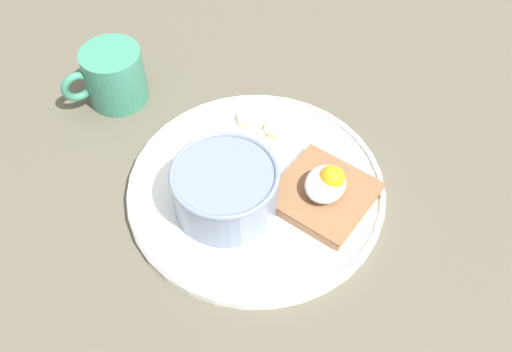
{
  "coord_description": "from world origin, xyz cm",
  "views": [
    {
      "loc": [
        -35.23,
        -18.15,
        55.36
      ],
      "look_at": [
        0.0,
        0.0,
        5.0
      ],
      "focal_mm": 40.0,
      "sensor_mm": 36.0,
      "label": 1
    }
  ],
  "objects_px": {
    "banana_slice_back": "(222,138)",
    "banana_slice_right": "(276,151)",
    "banana_slice_inner": "(276,129)",
    "oatmeal_bowl": "(225,189)",
    "toast_slice": "(324,195)",
    "banana_slice_left": "(254,142)",
    "poached_egg": "(327,182)",
    "banana_slice_front": "(252,118)",
    "coffee_mug": "(113,76)"
  },
  "relations": [
    {
      "from": "coffee_mug",
      "to": "poached_egg",
      "type": "bearing_deg",
      "value": -96.47
    },
    {
      "from": "banana_slice_left",
      "to": "banana_slice_back",
      "type": "xyz_separation_m",
      "value": [
        -0.01,
        0.04,
        0.0
      ]
    },
    {
      "from": "banana_slice_left",
      "to": "banana_slice_right",
      "type": "xyz_separation_m",
      "value": [
        -0.0,
        -0.03,
        0.0
      ]
    },
    {
      "from": "banana_slice_right",
      "to": "banana_slice_left",
      "type": "bearing_deg",
      "value": 87.94
    },
    {
      "from": "banana_slice_right",
      "to": "banana_slice_inner",
      "type": "distance_m",
      "value": 0.04
    },
    {
      "from": "oatmeal_bowl",
      "to": "banana_slice_left",
      "type": "bearing_deg",
      "value": 8.0
    },
    {
      "from": "coffee_mug",
      "to": "banana_slice_right",
      "type": "bearing_deg",
      "value": -90.39
    },
    {
      "from": "poached_egg",
      "to": "banana_slice_inner",
      "type": "height_order",
      "value": "poached_egg"
    },
    {
      "from": "banana_slice_inner",
      "to": "poached_egg",
      "type": "bearing_deg",
      "value": -124.9
    },
    {
      "from": "poached_egg",
      "to": "coffee_mug",
      "type": "bearing_deg",
      "value": 83.53
    },
    {
      "from": "banana_slice_front",
      "to": "banana_slice_back",
      "type": "height_order",
      "value": "same"
    },
    {
      "from": "poached_egg",
      "to": "oatmeal_bowl",
      "type": "bearing_deg",
      "value": 121.11
    },
    {
      "from": "oatmeal_bowl",
      "to": "banana_slice_inner",
      "type": "distance_m",
      "value": 0.12
    },
    {
      "from": "toast_slice",
      "to": "banana_slice_left",
      "type": "bearing_deg",
      "value": 71.3
    },
    {
      "from": "toast_slice",
      "to": "banana_slice_inner",
      "type": "relative_size",
      "value": 3.06
    },
    {
      "from": "banana_slice_right",
      "to": "banana_slice_inner",
      "type": "height_order",
      "value": "banana_slice_inner"
    },
    {
      "from": "banana_slice_back",
      "to": "banana_slice_inner",
      "type": "distance_m",
      "value": 0.07
    },
    {
      "from": "banana_slice_left",
      "to": "banana_slice_inner",
      "type": "height_order",
      "value": "banana_slice_inner"
    },
    {
      "from": "banana_slice_front",
      "to": "banana_slice_inner",
      "type": "bearing_deg",
      "value": -97.57
    },
    {
      "from": "oatmeal_bowl",
      "to": "poached_egg",
      "type": "xyz_separation_m",
      "value": [
        0.06,
        -0.1,
        0.0
      ]
    },
    {
      "from": "banana_slice_inner",
      "to": "banana_slice_front",
      "type": "bearing_deg",
      "value": 82.43
    },
    {
      "from": "banana_slice_left",
      "to": "poached_egg",
      "type": "bearing_deg",
      "value": -107.85
    },
    {
      "from": "oatmeal_bowl",
      "to": "coffee_mug",
      "type": "xyz_separation_m",
      "value": [
        0.09,
        0.22,
        0.0
      ]
    },
    {
      "from": "toast_slice",
      "to": "banana_slice_right",
      "type": "height_order",
      "value": "toast_slice"
    },
    {
      "from": "toast_slice",
      "to": "poached_egg",
      "type": "bearing_deg",
      "value": -47.24
    },
    {
      "from": "banana_slice_back",
      "to": "banana_slice_inner",
      "type": "bearing_deg",
      "value": -50.99
    },
    {
      "from": "banana_slice_inner",
      "to": "banana_slice_right",
      "type": "bearing_deg",
      "value": -153.12
    },
    {
      "from": "toast_slice",
      "to": "banana_slice_inner",
      "type": "xyz_separation_m",
      "value": [
        0.07,
        0.09,
        -0.0
      ]
    },
    {
      "from": "poached_egg",
      "to": "banana_slice_right",
      "type": "bearing_deg",
      "value": 66.47
    },
    {
      "from": "banana_slice_inner",
      "to": "coffee_mug",
      "type": "relative_size",
      "value": 0.38
    },
    {
      "from": "banana_slice_left",
      "to": "banana_slice_inner",
      "type": "bearing_deg",
      "value": -25.99
    },
    {
      "from": "oatmeal_bowl",
      "to": "banana_slice_right",
      "type": "height_order",
      "value": "oatmeal_bowl"
    },
    {
      "from": "toast_slice",
      "to": "banana_slice_right",
      "type": "bearing_deg",
      "value": 65.26
    },
    {
      "from": "toast_slice",
      "to": "banana_slice_back",
      "type": "relative_size",
      "value": 2.99
    },
    {
      "from": "poached_egg",
      "to": "banana_slice_front",
      "type": "bearing_deg",
      "value": 61.53
    },
    {
      "from": "poached_egg",
      "to": "banana_slice_right",
      "type": "height_order",
      "value": "poached_egg"
    },
    {
      "from": "banana_slice_back",
      "to": "banana_slice_right",
      "type": "bearing_deg",
      "value": -80.88
    },
    {
      "from": "oatmeal_bowl",
      "to": "banana_slice_left",
      "type": "relative_size",
      "value": 3.11
    },
    {
      "from": "banana_slice_back",
      "to": "banana_slice_right",
      "type": "relative_size",
      "value": 0.92
    },
    {
      "from": "poached_egg",
      "to": "banana_slice_inner",
      "type": "xyz_separation_m",
      "value": [
        0.07,
        0.09,
        -0.02
      ]
    },
    {
      "from": "toast_slice",
      "to": "banana_slice_right",
      "type": "distance_m",
      "value": 0.08
    },
    {
      "from": "oatmeal_bowl",
      "to": "toast_slice",
      "type": "distance_m",
      "value": 0.11
    },
    {
      "from": "toast_slice",
      "to": "banana_slice_inner",
      "type": "distance_m",
      "value": 0.11
    },
    {
      "from": "oatmeal_bowl",
      "to": "banana_slice_right",
      "type": "distance_m",
      "value": 0.1
    },
    {
      "from": "poached_egg",
      "to": "banana_slice_inner",
      "type": "relative_size",
      "value": 1.37
    },
    {
      "from": "oatmeal_bowl",
      "to": "toast_slice",
      "type": "bearing_deg",
      "value": -59.1
    },
    {
      "from": "banana_slice_back",
      "to": "banana_slice_right",
      "type": "distance_m",
      "value": 0.07
    },
    {
      "from": "poached_egg",
      "to": "banana_slice_left",
      "type": "distance_m",
      "value": 0.12
    },
    {
      "from": "poached_egg",
      "to": "banana_slice_left",
      "type": "bearing_deg",
      "value": 72.15
    },
    {
      "from": "banana_slice_left",
      "to": "banana_slice_back",
      "type": "distance_m",
      "value": 0.04
    }
  ]
}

